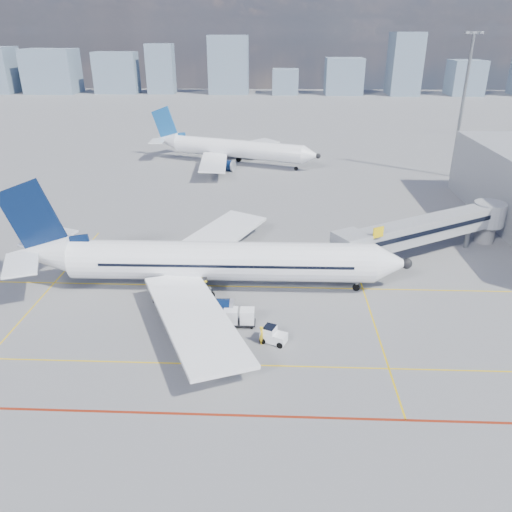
{
  "coord_description": "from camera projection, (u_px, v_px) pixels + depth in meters",
  "views": [
    {
      "loc": [
        4.38,
        -40.13,
        25.5
      ],
      "look_at": [
        2.43,
        7.32,
        4.0
      ],
      "focal_mm": 35.0,
      "sensor_mm": 36.0,
      "label": 1
    }
  ],
  "objects": [
    {
      "name": "belt_loader",
      "position": [
        174.0,
        294.0,
        51.58
      ],
      "size": [
        5.82,
        2.08,
        2.34
      ],
      "rotation": [
        0.0,
        0.0,
        0.14
      ],
      "color": "black",
      "rests_on": "ground"
    },
    {
      "name": "floodlight_mast_ne",
      "position": [
        463.0,
        103.0,
        90.25
      ],
      "size": [
        3.2,
        0.61,
        25.45
      ],
      "color": "slate",
      "rests_on": "ground"
    },
    {
      "name": "ground",
      "position": [
        227.0,
        326.0,
        47.21
      ],
      "size": [
        420.0,
        420.0,
        0.0
      ],
      "primitive_type": "plane",
      "color": "gray",
      "rests_on": "ground"
    },
    {
      "name": "second_aircraft",
      "position": [
        231.0,
        149.0,
        103.24
      ],
      "size": [
        36.47,
        31.0,
        11.04
      ],
      "rotation": [
        0.0,
        0.0,
        -0.35
      ],
      "color": "white",
      "rests_on": "ground"
    },
    {
      "name": "distant_skyline",
      "position": [
        237.0,
        70.0,
        216.65
      ],
      "size": [
        253.51,
        15.84,
        25.08
      ],
      "color": "slate",
      "rests_on": "ground"
    },
    {
      "name": "baggage_tug",
      "position": [
        273.0,
        335.0,
        44.44
      ],
      "size": [
        2.58,
        2.11,
        1.57
      ],
      "rotation": [
        0.0,
        0.0,
        -0.39
      ],
      "color": "white",
      "rests_on": "ground"
    },
    {
      "name": "cargo_dolly",
      "position": [
        239.0,
        317.0,
        46.95
      ],
      "size": [
        3.11,
        1.4,
        1.7
      ],
      "rotation": [
        0.0,
        0.0,
        0.01
      ],
      "color": "black",
      "rests_on": "ground"
    },
    {
      "name": "ramp_worker",
      "position": [
        262.0,
        335.0,
        44.19
      ],
      "size": [
        0.51,
        0.7,
        1.77
      ],
      "primitive_type": "imported",
      "rotation": [
        0.0,
        0.0,
        1.44
      ],
      "color": "yellow",
      "rests_on": "ground"
    },
    {
      "name": "jet_bridge",
      "position": [
        433.0,
        228.0,
        60.18
      ],
      "size": [
        23.55,
        15.78,
        6.3
      ],
      "color": "#989AA1",
      "rests_on": "ground"
    },
    {
      "name": "apron_markings",
      "position": [
        216.0,
        350.0,
        43.67
      ],
      "size": [
        90.0,
        35.12,
        0.01
      ],
      "color": "#E3B80B",
      "rests_on": "ground"
    },
    {
      "name": "main_aircraft",
      "position": [
        205.0,
        261.0,
        52.79
      ],
      "size": [
        42.98,
        37.46,
        12.52
      ],
      "rotation": [
        0.0,
        0.0,
        0.01
      ],
      "color": "white",
      "rests_on": "ground"
    }
  ]
}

